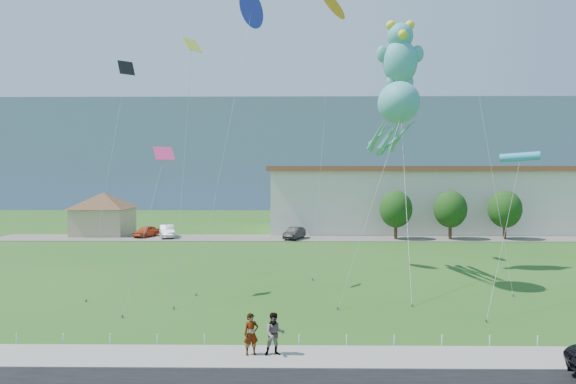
{
  "coord_description": "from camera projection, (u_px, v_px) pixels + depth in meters",
  "views": [
    {
      "loc": [
        -1.2,
        -22.67,
        7.25
      ],
      "look_at": [
        -1.59,
        8.0,
        6.18
      ],
      "focal_mm": 32.0,
      "sensor_mm": 36.0,
      "label": 1
    }
  ],
  "objects": [
    {
      "name": "pavilion",
      "position": [
        103.0,
        210.0,
        61.07
      ],
      "size": [
        9.2,
        9.2,
        5.0
      ],
      "color": "tan",
      "rests_on": "ground"
    },
    {
      "name": "ground",
      "position": [
        321.0,
        336.0,
        22.89
      ],
      "size": [
        160.0,
        160.0,
        0.0
      ],
      "primitive_type": "plane",
      "color": "#245618",
      "rests_on": "ground"
    },
    {
      "name": "small_kite_orange",
      "position": [
        332.0,
        10.0,
        41.85
      ],
      "size": [
        2.84,
        8.62,
        21.92
      ],
      "color": "orange",
      "rests_on": "ground"
    },
    {
      "name": "small_kite_pink",
      "position": [
        160.0,
        168.0,
        29.87
      ],
      "size": [
        1.66,
        5.49,
        8.91
      ],
      "color": "#D62F6D",
      "rests_on": "ground"
    },
    {
      "name": "small_kite_yellow",
      "position": [
        190.0,
        75.0,
        31.48
      ],
      "size": [
        1.29,
        5.84,
        15.78
      ],
      "color": "#C1DC33",
      "rests_on": "ground"
    },
    {
      "name": "parked_car_red",
      "position": [
        146.0,
        231.0,
        58.8
      ],
      "size": [
        2.57,
        3.98,
        1.26
      ],
      "primitive_type": "imported",
      "rotation": [
        0.0,
        0.0,
        -0.32
      ],
      "color": "#B93B16",
      "rests_on": "parking_strip"
    },
    {
      "name": "sidewalk",
      "position": [
        325.0,
        357.0,
        20.14
      ],
      "size": [
        80.0,
        2.5,
        0.1
      ],
      "primitive_type": "cube",
      "color": "gray",
      "rests_on": "ground"
    },
    {
      "name": "tree_mid",
      "position": [
        450.0,
        209.0,
        56.55
      ],
      "size": [
        3.6,
        3.6,
        5.47
      ],
      "color": "#3F2B19",
      "rests_on": "ground"
    },
    {
      "name": "tree_far",
      "position": [
        505.0,
        209.0,
        56.47
      ],
      "size": [
        3.6,
        3.6,
        5.47
      ],
      "color": "#3F2B19",
      "rests_on": "ground"
    },
    {
      "name": "rope_fence",
      "position": [
        323.0,
        340.0,
        21.59
      ],
      "size": [
        26.05,
        0.05,
        0.5
      ],
      "color": "white",
      "rests_on": "ground"
    },
    {
      "name": "parked_car_silver",
      "position": [
        167.0,
        231.0,
        58.31
      ],
      "size": [
        2.68,
        4.5,
        1.4
      ],
      "primitive_type": "imported",
      "rotation": [
        0.0,
        0.0,
        0.3
      ],
      "color": "silver",
      "rests_on": "parking_strip"
    },
    {
      "name": "pedestrian_right",
      "position": [
        275.0,
        334.0,
        20.24
      ],
      "size": [
        0.9,
        0.74,
        1.68
      ],
      "primitive_type": "imported",
      "rotation": [
        0.0,
        0.0,
        0.14
      ],
      "color": "gray",
      "rests_on": "sidewalk"
    },
    {
      "name": "small_kite_black",
      "position": [
        122.0,
        94.0,
        35.28
      ],
      "size": [
        1.29,
        8.4,
        15.2
      ],
      "color": "black",
      "rests_on": "ground"
    },
    {
      "name": "tree_near",
      "position": [
        396.0,
        209.0,
        56.62
      ],
      "size": [
        3.6,
        3.6,
        5.47
      ],
      "color": "#3F2B19",
      "rests_on": "ground"
    },
    {
      "name": "small_kite_blue",
      "position": [
        250.0,
        16.0,
        38.41
      ],
      "size": [
        3.57,
        9.56,
        20.36
      ],
      "color": "#292BE9",
      "rests_on": "ground"
    },
    {
      "name": "warehouse",
      "position": [
        504.0,
        198.0,
        66.38
      ],
      "size": [
        61.0,
        15.0,
        8.2
      ],
      "color": "beige",
      "rests_on": "ground"
    },
    {
      "name": "teddy_bear_kite",
      "position": [
        400.0,
        56.0,
        38.37
      ],
      "size": [
        3.54,
        12.17,
        18.74
      ],
      "color": "teal",
      "rests_on": "ground"
    },
    {
      "name": "hill_ridge",
      "position": [
        299.0,
        155.0,
        142.37
      ],
      "size": [
        160.0,
        50.0,
        25.0
      ],
      "primitive_type": "cube",
      "color": "slate",
      "rests_on": "ground"
    },
    {
      "name": "parked_car_black",
      "position": [
        294.0,
        233.0,
        56.88
      ],
      "size": [
        2.63,
        4.17,
        1.3
      ],
      "primitive_type": "imported",
      "rotation": [
        0.0,
        0.0,
        -0.35
      ],
      "color": "black",
      "rests_on": "parking_strip"
    },
    {
      "name": "small_kite_cyan",
      "position": [
        520.0,
        158.0,
        30.3
      ],
      "size": [
        4.29,
        6.82,
        8.71
      ],
      "color": "#2D94CC",
      "rests_on": "ground"
    },
    {
      "name": "parking_strip",
      "position": [
        305.0,
        238.0,
        57.87
      ],
      "size": [
        70.0,
        6.0,
        0.06
      ],
      "primitive_type": "cube",
      "color": "#59544C",
      "rests_on": "ground"
    },
    {
      "name": "octopus_kite",
      "position": [
        394.0,
        118.0,
        33.47
      ],
      "size": [
        5.57,
        12.15,
        13.04
      ],
      "color": "teal",
      "rests_on": "ground"
    },
    {
      "name": "pedestrian_left",
      "position": [
        251.0,
        334.0,
        20.27
      ],
      "size": [
        0.7,
        0.57,
        1.64
      ],
      "primitive_type": "imported",
      "rotation": [
        0.0,
        0.0,
        0.34
      ],
      "color": "gray",
      "rests_on": "sidewalk"
    }
  ]
}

